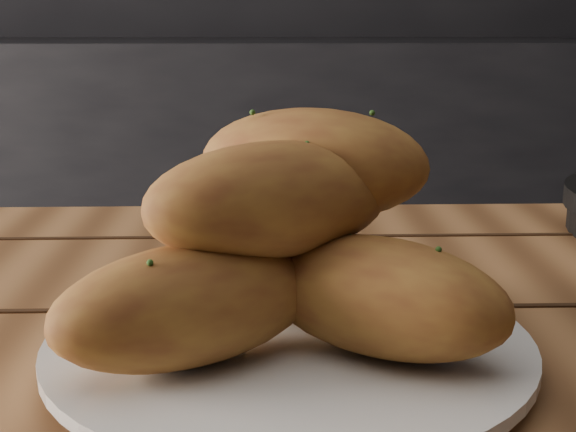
# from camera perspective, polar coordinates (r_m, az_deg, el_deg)

# --- Properties ---
(counter) EXTENTS (2.80, 0.60, 0.90)m
(counter) POSITION_cam_1_polar(r_m,az_deg,el_deg) (2.34, -14.21, 0.92)
(counter) COLOR black
(counter) RESTS_ON ground
(plate) EXTENTS (0.30, 0.30, 0.02)m
(plate) POSITION_cam_1_polar(r_m,az_deg,el_deg) (0.51, 0.07, -9.43)
(plate) COLOR silver
(plate) RESTS_ON table
(bread_rolls) EXTENTS (0.28, 0.25, 0.14)m
(bread_rolls) POSITION_cam_1_polar(r_m,az_deg,el_deg) (0.49, -0.13, -2.02)
(bread_rolls) COLOR #A8772E
(bread_rolls) RESTS_ON plate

